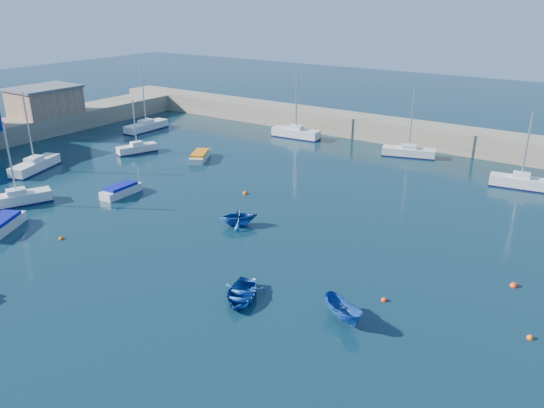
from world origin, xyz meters
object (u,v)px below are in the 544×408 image
Objects in this scene: sailboat_7 at (520,182)px; dinghy_left at (238,216)px; sailboat_4 at (146,126)px; motorboat_1 at (121,190)px; motorboat_2 at (200,156)px; dinghy_center at (241,294)px; sailboat_1 at (17,199)px; sailboat_5 at (296,133)px; sailboat_2 at (35,165)px; dinghy_right at (343,311)px; brick_shed_a at (45,102)px; sailboat_3 at (137,148)px; sailboat_6 at (408,152)px; motorboat_0 at (1,225)px.

dinghy_left is at bearing 134.75° from sailboat_7.
motorboat_1 is at bearing -49.83° from sailboat_4.
motorboat_2 is 1.24× the size of dinghy_center.
motorboat_2 reaches higher than dinghy_center.
sailboat_5 is (7.87, 34.11, 0.08)m from sailboat_1.
sailboat_4 is 1.89× the size of motorboat_2.
dinghy_right is at bearing -29.17° from sailboat_2.
dinghy_center is (33.57, -7.98, -0.22)m from sailboat_2.
motorboat_2 is (4.10, 19.66, -0.15)m from sailboat_1.
brick_shed_a is 1.07× the size of sailboat_1.
sailboat_3 is at bearing 140.57° from sailboat_5.
sailboat_4 is at bearing 86.75° from dinghy_right.
dinghy_center is (20.36, -8.22, -0.08)m from motorboat_1.
motorboat_1 is 21.95m from dinghy_center.
sailboat_7 is (39.85, 12.41, 0.07)m from sailboat_3.
brick_shed_a is at bearing 114.50° from sailboat_5.
sailboat_7 is at bearing 20.12° from dinghy_right.
motorboat_1 is at bearing 171.08° from sailboat_5.
sailboat_6 is at bearing 124.51° from dinghy_left.
sailboat_6 is at bearing 8.52° from motorboat_2.
dinghy_left reaches higher than dinghy_right.
sailboat_5 is at bearing 94.16° from dinghy_center.
brick_shed_a is at bearing 135.05° from dinghy_center.
dinghy_left reaches higher than motorboat_1.
dinghy_right is at bearing 14.57° from dinghy_left.
sailboat_7 reaches higher than motorboat_2.
dinghy_center is at bearing 154.17° from sailboat_7.
brick_shed_a is 51.52m from dinghy_center.
sailboat_6 is 1.57× the size of motorboat_0.
sailboat_1 is (21.63, -17.93, -3.52)m from brick_shed_a.
dinghy_right is (9.03, -33.97, 0.06)m from sailboat_6.
sailboat_4 is 50.55m from dinghy_right.
motorboat_2 is (-19.07, -14.48, -0.13)m from sailboat_6.
motorboat_1 is at bearing 103.21° from dinghy_right.
sailboat_5 is at bearing 21.65° from sailboat_4.
sailboat_7 is at bearing -10.89° from motorboat_2.
dinghy_center is at bearing -37.63° from sailboat_4.
motorboat_2 is at bearing 99.73° from sailboat_7.
brick_shed_a is 47.77m from sailboat_6.
sailboat_3 is 22.89m from motorboat_0.
sailboat_2 is at bearing 143.70° from dinghy_center.
sailboat_1 reaches higher than motorboat_0.
dinghy_right is (6.19, 1.50, 0.23)m from dinghy_center.
sailboat_1 is 28.29m from sailboat_4.
sailboat_7 reaches higher than sailboat_3.
sailboat_5 is at bearing 54.98° from motorboat_0.
sailboat_5 is at bearing 101.11° from sailboat_1.
sailboat_6 reaches higher than motorboat_0.
sailboat_7 is 32.80m from dinghy_center.
dinghy_right is (13.22, -7.29, -0.21)m from dinghy_left.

